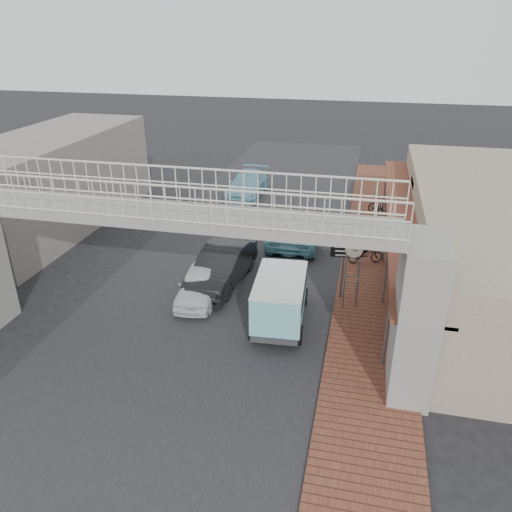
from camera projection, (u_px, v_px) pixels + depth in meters
The scene contains 15 objects.
ground at pixel (212, 298), 20.74m from camera, with size 120.00×120.00×0.00m, color black.
road_strip at pixel (212, 298), 20.74m from camera, with size 10.00×60.00×0.01m, color black.
sidewalk at pixel (373, 280), 22.05m from camera, with size 3.00×40.00×0.10m, color brown.
shophouse_row at pixel (485, 240), 21.20m from camera, with size 7.20×18.00×4.00m.
footbridge at pixel (171, 272), 15.86m from camera, with size 16.40×2.40×6.34m.
building_far_left at pixel (51, 182), 27.20m from camera, with size 5.00×14.00×5.00m, color gray.
white_hatchback at pixel (199, 284), 20.48m from camera, with size 1.52×3.77×1.28m, color white.
dark_sedan at pixel (222, 266), 21.60m from camera, with size 1.73×4.95×1.63m, color black.
angkot_curb at pixel (297, 228), 25.82m from camera, with size 2.51×5.44×1.51m, color #74BDC9.
angkot_far at pixel (247, 184), 32.81m from camera, with size 2.10×5.16×1.50m, color #6CA9BC.
angkot_van at pixel (281, 293), 18.54m from camera, with size 2.09×4.14×1.97m.
motorcycle_near at pixel (365, 254), 23.36m from camera, with size 0.58×1.67×0.88m, color black.
motorcycle_far at pixel (383, 207), 29.12m from camera, with size 0.51×1.79×1.08m, color black.
street_clock at pixel (354, 252), 19.06m from camera, with size 0.70×0.58×2.80m.
arrow_sign at pixel (361, 249), 19.62m from camera, with size 1.60×1.03×2.71m.
Camera 1 is at (5.81, -17.19, 10.36)m, focal length 35.00 mm.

